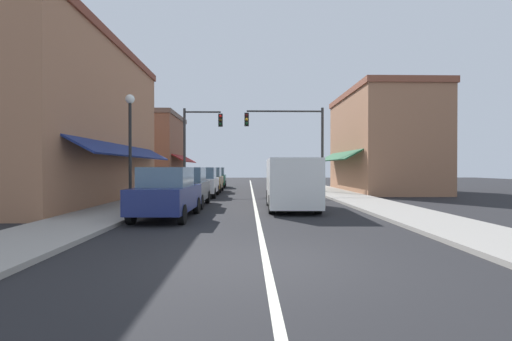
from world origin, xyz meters
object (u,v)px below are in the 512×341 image
(parked_car_second_left, at_px, (187,187))
(traffic_signal_left_corner, at_px, (197,138))
(parked_car_distant_left, at_px, (216,178))
(van_in_lane, at_px, (291,182))
(traffic_signal_mast_arm, at_px, (296,134))
(parked_car_far_left, at_px, (210,180))
(street_lamp_left_near, at_px, (130,133))
(parked_car_nearest_left, at_px, (167,193))
(parked_car_third_left, at_px, (202,182))

(parked_car_second_left, height_order, traffic_signal_left_corner, traffic_signal_left_corner)
(parked_car_distant_left, xyz_separation_m, van_in_lane, (4.66, -17.05, 0.27))
(traffic_signal_mast_arm, height_order, traffic_signal_left_corner, traffic_signal_left_corner)
(van_in_lane, height_order, traffic_signal_mast_arm, traffic_signal_mast_arm)
(parked_car_far_left, relative_size, street_lamp_left_near, 0.89)
(parked_car_far_left, distance_m, parked_car_distant_left, 5.88)
(traffic_signal_mast_arm, bearing_deg, parked_car_far_left, 166.39)
(parked_car_second_left, relative_size, street_lamp_left_near, 0.89)
(van_in_lane, bearing_deg, traffic_signal_left_corner, 118.66)
(parked_car_nearest_left, xyz_separation_m, traffic_signal_mast_arm, (6.05, 12.51, 3.15))
(parked_car_third_left, height_order, street_lamp_left_near, street_lamp_left_near)
(parked_car_nearest_left, relative_size, parked_car_far_left, 1.01)
(parked_car_third_left, bearing_deg, parked_car_distant_left, 90.07)
(van_in_lane, relative_size, street_lamp_left_near, 1.13)
(parked_car_distant_left, bearing_deg, parked_car_far_left, -90.54)
(parked_car_far_left, xyz_separation_m, traffic_signal_mast_arm, (6.00, -1.45, 3.15))
(parked_car_second_left, distance_m, parked_car_far_left, 9.89)
(van_in_lane, relative_size, traffic_signal_left_corner, 0.88)
(parked_car_distant_left, bearing_deg, traffic_signal_left_corner, -98.44)
(street_lamp_left_near, bearing_deg, traffic_signal_left_corner, 84.95)
(traffic_signal_left_corner, relative_size, street_lamp_left_near, 1.28)
(parked_car_third_left, distance_m, traffic_signal_left_corner, 4.98)
(parked_car_nearest_left, height_order, parked_car_far_left, same)
(van_in_lane, height_order, street_lamp_left_near, street_lamp_left_near)
(parked_car_distant_left, xyz_separation_m, traffic_signal_left_corner, (-0.77, -6.43, 3.00))
(parked_car_nearest_left, bearing_deg, street_lamp_left_near, 136.50)
(parked_car_distant_left, relative_size, street_lamp_left_near, 0.90)
(parked_car_nearest_left, distance_m, van_in_lane, 5.40)
(van_in_lane, bearing_deg, parked_car_nearest_left, -147.24)
(parked_car_nearest_left, xyz_separation_m, parked_car_distant_left, (-0.05, 19.85, 0.00))
(van_in_lane, bearing_deg, traffic_signal_mast_arm, 83.09)
(parked_car_second_left, xyz_separation_m, traffic_signal_left_corner, (-0.83, 9.34, 3.00))
(parked_car_nearest_left, distance_m, parked_car_third_left, 9.54)
(street_lamp_left_near, bearing_deg, parked_car_nearest_left, -45.19)
(traffic_signal_mast_arm, bearing_deg, parked_car_nearest_left, -115.83)
(parked_car_far_left, bearing_deg, parked_car_third_left, -90.35)
(parked_car_nearest_left, xyz_separation_m, parked_car_second_left, (0.01, 4.07, 0.00))
(parked_car_second_left, distance_m, parked_car_third_left, 5.46)
(van_in_lane, distance_m, traffic_signal_mast_arm, 10.24)
(parked_car_far_left, bearing_deg, street_lamp_left_near, -99.28)
(traffic_signal_left_corner, bearing_deg, parked_car_nearest_left, -86.47)
(parked_car_third_left, bearing_deg, traffic_signal_left_corner, 102.28)
(parked_car_second_left, xyz_separation_m, van_in_lane, (4.60, -1.28, 0.27))
(parked_car_third_left, bearing_deg, traffic_signal_mast_arm, 25.85)
(parked_car_third_left, distance_m, parked_car_far_left, 4.43)
(parked_car_far_left, xyz_separation_m, van_in_lane, (4.56, -11.17, 0.27))
(parked_car_distant_left, distance_m, traffic_signal_mast_arm, 10.05)
(parked_car_nearest_left, relative_size, traffic_signal_mast_arm, 0.71)
(parked_car_second_left, xyz_separation_m, parked_car_third_left, (0.05, 5.46, 0.00))
(parked_car_far_left, bearing_deg, traffic_signal_left_corner, -148.46)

